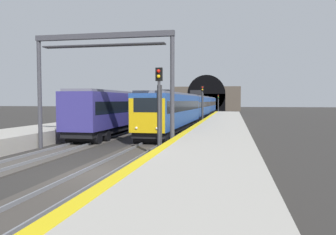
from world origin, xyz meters
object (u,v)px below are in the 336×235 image
Objects in this scene: railway_signal_near at (159,106)px; railway_signal_mid at (202,102)px; train_main_approaching at (196,107)px; overhead_signal_gantry at (103,62)px; railway_signal_far at (218,102)px; train_adjacent_platform at (148,108)px.

railway_signal_near is 26.73m from railway_signal_mid.
railway_signal_mid is at bearing 14.26° from train_main_approaching.
railway_signal_mid is (26.73, -0.00, 0.06)m from railway_signal_near.
railway_signal_far is at bearing -3.49° from overhead_signal_gantry.
railway_signal_mid is 0.55× the size of overhead_signal_gantry.
overhead_signal_gantry is at bearing -3.61° from train_main_approaching.
overhead_signal_gantry reaches higher than railway_signal_far.
railway_signal_near is 74.03m from railway_signal_far.
train_main_approaching is 11.29× the size of railway_signal_mid.
overhead_signal_gantry is (-21.49, -2.60, 3.51)m from train_adjacent_platform.
train_adjacent_platform is 21.93m from overhead_signal_gantry.
railway_signal_near is (-34.28, -1.77, 0.73)m from train_main_approaching.
railway_signal_far is at bearing -180.00° from railway_signal_near.
train_main_approaching is at bearing -166.80° from railway_signal_mid.
railway_signal_far is at bearing -7.98° from train_adjacent_platform.
railway_signal_mid is (-7.54, -1.77, 0.79)m from train_main_approaching.
railway_signal_mid reaches higher than train_main_approaching.
train_main_approaching is at bearing -2.55° from railway_signal_far.
train_adjacent_platform is 7.54m from railway_signal_mid.
railway_signal_far is (47.30, 0.00, -0.11)m from railway_signal_mid.
railway_signal_mid is at bearing -10.18° from overhead_signal_gantry.
train_adjacent_platform is (-10.35, 5.20, 0.08)m from train_main_approaching.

